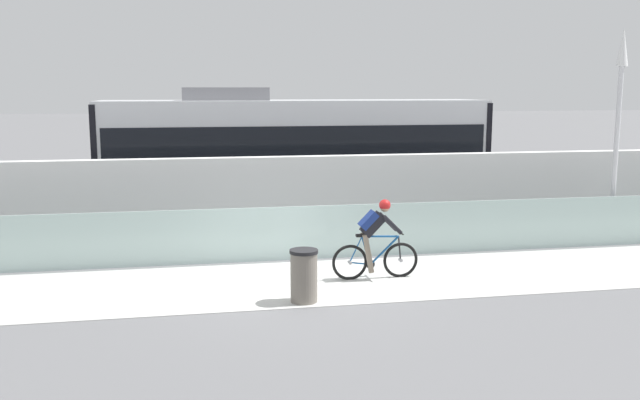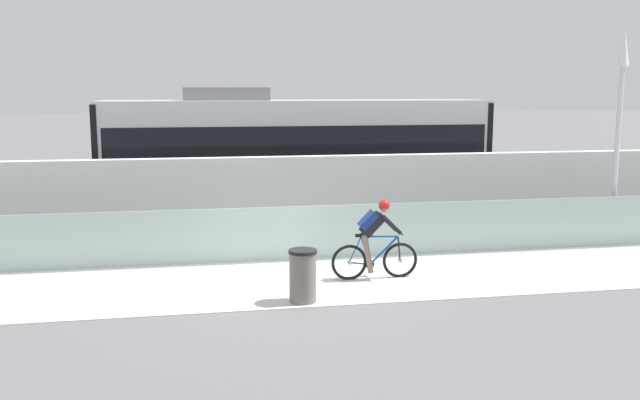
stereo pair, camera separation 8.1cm
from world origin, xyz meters
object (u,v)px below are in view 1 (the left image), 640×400
lamp_post_antenna (619,109)px  trash_bin (304,276)px  cyclist_on_bike (375,240)px  tram (294,154)px

lamp_post_antenna → trash_bin: (-8.27, -3.40, -2.81)m
trash_bin → cyclist_on_bike: bearing=37.2°
tram → lamp_post_antenna: (7.22, -4.70, 1.40)m
lamp_post_antenna → trash_bin: lamp_post_antenna is taller
tram → trash_bin: 8.29m
tram → cyclist_on_bike: 6.96m
cyclist_on_bike → trash_bin: size_ratio=1.84×
tram → trash_bin: size_ratio=11.52×
tram → trash_bin: bearing=-97.4°
trash_bin → tram: bearing=82.6°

